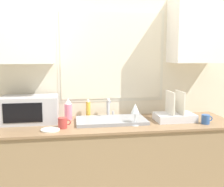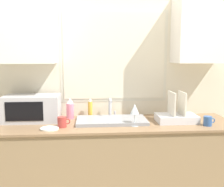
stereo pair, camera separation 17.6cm
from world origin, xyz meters
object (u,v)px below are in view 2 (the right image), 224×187
Objects in this scene: soap_bottle at (90,109)px; mug_near_sink at (62,122)px; dish_rack at (176,116)px; microwave at (32,108)px; spray_bottle at (70,109)px; faucet at (111,106)px; wine_glass at (135,110)px.

mug_near_sink is (-0.24, -0.37, -0.04)m from soap_bottle.
microwave is at bearing 173.79° from dish_rack.
spray_bottle is at bearing 9.89° from microwave.
spray_bottle is at bearing 168.26° from dish_rack.
soap_bottle is at bearing 161.85° from dish_rack.
mug_near_sink is (-0.45, -0.34, -0.07)m from faucet.
wine_glass is at bearing -0.82° from mug_near_sink.
faucet is 0.41m from spray_bottle.
dish_rack is 1.86× the size of wine_glass.
wine_glass reaches higher than soap_bottle.
microwave is at bearing -170.11° from spray_bottle.
mug_near_sink is at bearing -123.43° from soap_bottle.
faucet is 0.76m from microwave.
spray_bottle reaches higher than faucet.
dish_rack reaches higher than microwave.
microwave is 4.64× the size of mug_near_sink.
spray_bottle reaches higher than soap_bottle.
spray_bottle is 1.05× the size of wine_glass.
soap_bottle is (0.55, 0.12, -0.04)m from microwave.
mug_near_sink is at bearing -39.10° from microwave.
dish_rack is 1.06m from mug_near_sink.
faucet is at bearing 6.41° from microwave.
spray_bottle is at bearing 81.83° from mug_near_sink.
dish_rack reaches higher than wine_glass.
microwave is 0.40m from mug_near_sink.
soap_bottle is at bearing 56.57° from mug_near_sink.
mug_near_sink is at bearing 179.18° from wine_glass.
soap_bottle is (-0.21, 0.03, -0.03)m from faucet.
microwave is at bearing -167.94° from soap_bottle.
dish_rack is 2.00× the size of soap_bottle.
faucet is 0.93× the size of spray_bottle.
faucet is at bearing 158.91° from dish_rack.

